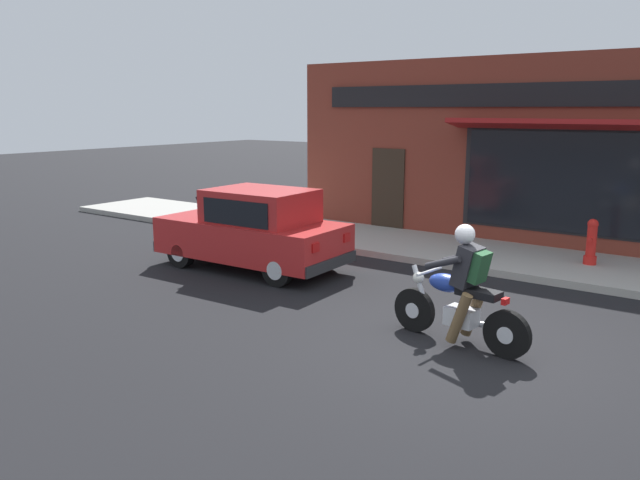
# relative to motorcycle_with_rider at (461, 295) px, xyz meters

# --- Properties ---
(ground_plane) EXTENTS (80.00, 80.00, 0.00)m
(ground_plane) POSITION_rel_motorcycle_with_rider_xyz_m (0.04, -0.17, -0.68)
(ground_plane) COLOR black
(sidewalk_curb) EXTENTS (2.60, 22.00, 0.14)m
(sidewalk_curb) POSITION_rel_motorcycle_with_rider_xyz_m (4.85, 2.83, -0.61)
(sidewalk_curb) COLOR #9E9B93
(sidewalk_curb) RESTS_ON ground
(storefront_building) EXTENTS (1.25, 11.18, 4.20)m
(storefront_building) POSITION_rel_motorcycle_with_rider_xyz_m (6.38, 1.45, 1.43)
(storefront_building) COLOR maroon
(storefront_building) RESTS_ON ground
(motorcycle_with_rider) EXTENTS (0.64, 2.01, 1.62)m
(motorcycle_with_rider) POSITION_rel_motorcycle_with_rider_xyz_m (0.00, 0.00, 0.00)
(motorcycle_with_rider) COLOR black
(motorcycle_with_rider) RESTS_ON ground
(car_hatchback) EXTENTS (1.74, 3.82, 1.57)m
(car_hatchback) POSITION_rel_motorcycle_with_rider_xyz_m (1.42, 4.85, 0.09)
(car_hatchback) COLOR black
(car_hatchback) RESTS_ON ground
(fire_hydrant) EXTENTS (0.36, 0.24, 0.88)m
(fire_hydrant) POSITION_rel_motorcycle_with_rider_xyz_m (5.02, -0.50, -0.11)
(fire_hydrant) COLOR red
(fire_hydrant) RESTS_ON sidewalk_curb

